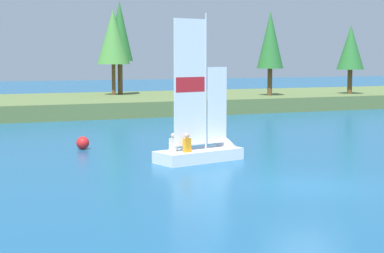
% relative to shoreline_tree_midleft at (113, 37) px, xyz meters
% --- Properties ---
extents(ground_plane, '(200.00, 200.00, 0.00)m').
position_rel_shoreline_tree_midleft_xyz_m(ground_plane, '(-3.54, -34.09, -5.86)').
color(ground_plane, '#195684').
extents(shore_bank, '(80.00, 14.07, 1.11)m').
position_rel_shoreline_tree_midleft_xyz_m(shore_bank, '(-3.54, -2.31, -5.30)').
color(shore_bank, '#5B703D').
rests_on(shore_bank, ground).
extents(shoreline_tree_midleft, '(2.68, 2.68, 7.01)m').
position_rel_shoreline_tree_midleft_xyz_m(shoreline_tree_midleft, '(0.00, 0.00, 0.00)').
color(shoreline_tree_midleft, brown).
rests_on(shoreline_tree_midleft, shore_bank).
extents(shoreline_tree_centre, '(2.14, 2.14, 7.73)m').
position_rel_shoreline_tree_midleft_xyz_m(shoreline_tree_centre, '(0.64, 0.25, 0.44)').
color(shoreline_tree_centre, brown).
rests_on(shoreline_tree_centre, shore_bank).
extents(shoreline_tree_midright, '(2.14, 2.14, 6.80)m').
position_rel_shoreline_tree_midleft_xyz_m(shoreline_tree_midright, '(11.46, -5.81, -0.30)').
color(shoreline_tree_midright, brown).
rests_on(shoreline_tree_midright, shore_bank).
extents(shoreline_tree_right, '(2.30, 2.30, 5.80)m').
position_rel_shoreline_tree_midleft_xyz_m(shoreline_tree_right, '(18.95, -6.38, -0.86)').
color(shoreline_tree_right, brown).
rests_on(shoreline_tree_right, shore_bank).
extents(sailboat, '(4.28, 2.27, 6.40)m').
position_rel_shoreline_tree_midleft_xyz_m(sailboat, '(-4.11, -27.86, -5.37)').
color(sailboat, white).
rests_on(sailboat, ground).
extents(channel_buoy, '(0.59, 0.59, 0.59)m').
position_rel_shoreline_tree_midleft_xyz_m(channel_buoy, '(-8.20, -22.75, -5.56)').
color(channel_buoy, red).
rests_on(channel_buoy, ground).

